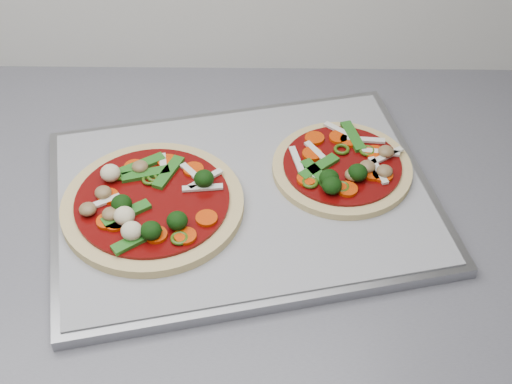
{
  "coord_description": "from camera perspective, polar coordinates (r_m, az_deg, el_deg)",
  "views": [
    {
      "loc": [
        -0.52,
        0.69,
        1.51
      ],
      "look_at": [
        -0.53,
        1.3,
        0.93
      ],
      "focal_mm": 50.0,
      "sensor_mm": 36.0,
      "label": 1
    }
  ],
  "objects": [
    {
      "name": "pizza_left",
      "position": [
        0.84,
        -8.43,
        -0.91
      ],
      "size": [
        0.23,
        0.23,
        0.04
      ],
      "rotation": [
        0.0,
        0.0,
        0.11
      ],
      "color": "tan",
      "rests_on": "parchment"
    },
    {
      "name": "baking_tray",
      "position": [
        0.86,
        -1.06,
        -0.59
      ],
      "size": [
        0.52,
        0.43,
        0.01
      ],
      "primitive_type": "cube",
      "rotation": [
        0.0,
        0.0,
        0.22
      ],
      "color": "gray",
      "rests_on": "countertop"
    },
    {
      "name": "parchment",
      "position": [
        0.86,
        -1.07,
        -0.19
      ],
      "size": [
        0.49,
        0.4,
        0.0
      ],
      "primitive_type": "cube",
      "rotation": [
        0.0,
        0.0,
        0.22
      ],
      "color": "#939398",
      "rests_on": "baking_tray"
    },
    {
      "name": "pizza_right",
      "position": [
        0.88,
        6.98,
        1.98
      ],
      "size": [
        0.22,
        0.22,
        0.03
      ],
      "rotation": [
        0.0,
        0.0,
        0.3
      ],
      "color": "tan",
      "rests_on": "parchment"
    }
  ]
}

